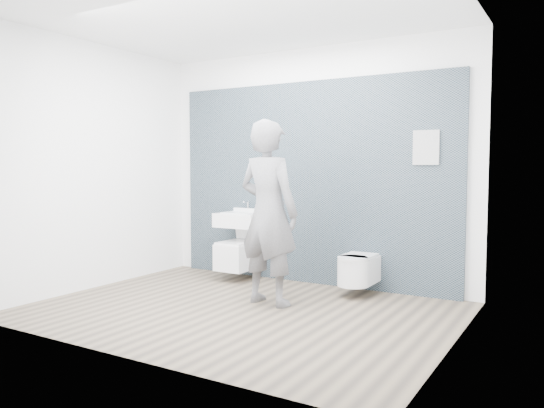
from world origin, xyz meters
The scene contains 8 objects.
ground centered at (0.00, 0.00, 0.00)m, with size 4.00×4.00×0.00m, color brown.
room_shell centered at (0.00, 0.00, 1.74)m, with size 4.00×4.00×4.00m.
tile_wall centered at (0.00, 1.47, 0.00)m, with size 3.60×0.06×2.40m, color black.
washbasin centered at (-0.82, 1.22, 0.74)m, with size 0.58×0.43×0.43m.
toilet_square centered at (-0.82, 1.17, 0.32)m, with size 0.38×0.55×0.74m.
toilet_rounded centered at (0.75, 1.15, 0.28)m, with size 0.34×0.58×0.31m.
info_placard centered at (1.39, 1.43, 0.00)m, with size 0.27×0.03×0.36m, color silver.
visitor centered at (0.11, 0.34, 0.93)m, with size 0.68×0.45×1.86m, color slate.
Camera 1 is at (2.86, -4.20, 1.39)m, focal length 35.00 mm.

